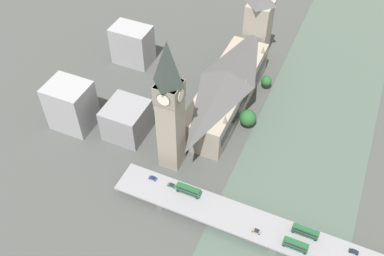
{
  "coord_description": "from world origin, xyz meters",
  "views": [
    {
      "loc": [
        -40.79,
        165.6,
        171.09
      ],
      "look_at": [
        18.32,
        31.68,
        16.85
      ],
      "focal_mm": 40.0,
      "sensor_mm": 36.0,
      "label": 1
    }
  ],
  "objects_px": {
    "double_decker_bus_lead": "(188,190)",
    "car_northbound_tail": "(354,252)",
    "parliament_hall": "(227,89)",
    "clock_tower": "(170,107)",
    "road_bridge": "(278,234)",
    "car_southbound_tail": "(153,178)",
    "victoria_tower": "(258,26)",
    "double_decker_bus_mid": "(296,245)",
    "double_decker_bus_rear": "(305,232)",
    "car_northbound_lead": "(172,185)",
    "car_northbound_mid": "(256,231)"
  },
  "relations": [
    {
      "from": "car_northbound_mid",
      "to": "car_southbound_tail",
      "type": "height_order",
      "value": "car_northbound_mid"
    },
    {
      "from": "parliament_hall",
      "to": "car_northbound_tail",
      "type": "relative_size",
      "value": 21.43
    },
    {
      "from": "victoria_tower",
      "to": "double_decker_bus_mid",
      "type": "distance_m",
      "value": 142.63
    },
    {
      "from": "road_bridge",
      "to": "car_northbound_tail",
      "type": "relative_size",
      "value": 40.25
    },
    {
      "from": "double_decker_bus_mid",
      "to": "car_southbound_tail",
      "type": "distance_m",
      "value": 72.06
    },
    {
      "from": "car_northbound_lead",
      "to": "car_northbound_tail",
      "type": "distance_m",
      "value": 84.59
    },
    {
      "from": "car_northbound_mid",
      "to": "car_southbound_tail",
      "type": "relative_size",
      "value": 1.0
    },
    {
      "from": "road_bridge",
      "to": "car_southbound_tail",
      "type": "distance_m",
      "value": 63.41
    },
    {
      "from": "double_decker_bus_lead",
      "to": "car_northbound_tail",
      "type": "bearing_deg",
      "value": -179.36
    },
    {
      "from": "car_northbound_mid",
      "to": "double_decker_bus_mid",
      "type": "bearing_deg",
      "value": 177.17
    },
    {
      "from": "clock_tower",
      "to": "car_northbound_tail",
      "type": "relative_size",
      "value": 19.18
    },
    {
      "from": "clock_tower",
      "to": "double_decker_bus_lead",
      "type": "height_order",
      "value": "clock_tower"
    },
    {
      "from": "car_northbound_lead",
      "to": "car_northbound_mid",
      "type": "bearing_deg",
      "value": 170.97
    },
    {
      "from": "double_decker_bus_lead",
      "to": "double_decker_bus_rear",
      "type": "distance_m",
      "value": 54.81
    },
    {
      "from": "double_decker_bus_rear",
      "to": "double_decker_bus_mid",
      "type": "bearing_deg",
      "value": 73.76
    },
    {
      "from": "double_decker_bus_rear",
      "to": "victoria_tower",
      "type": "bearing_deg",
      "value": -62.98
    },
    {
      "from": "double_decker_bus_rear",
      "to": "car_northbound_mid",
      "type": "distance_m",
      "value": 20.82
    },
    {
      "from": "car_northbound_lead",
      "to": "clock_tower",
      "type": "bearing_deg",
      "value": -65.08
    },
    {
      "from": "car_northbound_tail",
      "to": "car_southbound_tail",
      "type": "bearing_deg",
      "value": -0.03
    },
    {
      "from": "car_northbound_tail",
      "to": "car_northbound_lead",
      "type": "bearing_deg",
      "value": 0.12
    },
    {
      "from": "victoria_tower",
      "to": "road_bridge",
      "type": "relative_size",
      "value": 0.31
    },
    {
      "from": "car_northbound_lead",
      "to": "car_northbound_mid",
      "type": "height_order",
      "value": "car_northbound_lead"
    },
    {
      "from": "car_southbound_tail",
      "to": "double_decker_bus_rear",
      "type": "bearing_deg",
      "value": 179.83
    },
    {
      "from": "victoria_tower",
      "to": "car_southbound_tail",
      "type": "xyz_separation_m",
      "value": [
        12.16,
        120.76,
        -16.42
      ]
    },
    {
      "from": "parliament_hall",
      "to": "road_bridge",
      "type": "height_order",
      "value": "parliament_hall"
    },
    {
      "from": "double_decker_bus_mid",
      "to": "car_northbound_lead",
      "type": "relative_size",
      "value": 2.72
    },
    {
      "from": "car_northbound_mid",
      "to": "car_southbound_tail",
      "type": "xyz_separation_m",
      "value": [
        54.37,
        -7.26,
        -0.01
      ]
    },
    {
      "from": "road_bridge",
      "to": "car_northbound_tail",
      "type": "bearing_deg",
      "value": -172.71
    },
    {
      "from": "parliament_hall",
      "to": "car_northbound_lead",
      "type": "height_order",
      "value": "parliament_hall"
    },
    {
      "from": "clock_tower",
      "to": "victoria_tower",
      "type": "distance_m",
      "value": 105.25
    },
    {
      "from": "car_northbound_mid",
      "to": "double_decker_bus_rear",
      "type": "bearing_deg",
      "value": -160.14
    },
    {
      "from": "double_decker_bus_lead",
      "to": "double_decker_bus_mid",
      "type": "distance_m",
      "value": 53.01
    },
    {
      "from": "clock_tower",
      "to": "car_northbound_tail",
      "type": "distance_m",
      "value": 99.97
    },
    {
      "from": "double_decker_bus_mid",
      "to": "double_decker_bus_rear",
      "type": "distance_m",
      "value": 8.22
    },
    {
      "from": "parliament_hall",
      "to": "victoria_tower",
      "type": "distance_m",
      "value": 53.73
    },
    {
      "from": "clock_tower",
      "to": "car_northbound_mid",
      "type": "relative_size",
      "value": 18.96
    },
    {
      "from": "double_decker_bus_lead",
      "to": "clock_tower",
      "type": "bearing_deg",
      "value": -46.82
    },
    {
      "from": "parliament_hall",
      "to": "clock_tower",
      "type": "height_order",
      "value": "clock_tower"
    },
    {
      "from": "road_bridge",
      "to": "double_decker_bus_mid",
      "type": "height_order",
      "value": "double_decker_bus_mid"
    },
    {
      "from": "car_northbound_lead",
      "to": "car_northbound_tail",
      "type": "height_order",
      "value": "car_northbound_lead"
    },
    {
      "from": "clock_tower",
      "to": "parliament_hall",
      "type": "bearing_deg",
      "value": -101.47
    },
    {
      "from": "parliament_hall",
      "to": "car_northbound_tail",
      "type": "height_order",
      "value": "parliament_hall"
    },
    {
      "from": "parliament_hall",
      "to": "double_decker_bus_rear",
      "type": "distance_m",
      "value": 92.0
    },
    {
      "from": "victoria_tower",
      "to": "double_decker_bus_mid",
      "type": "relative_size",
      "value": 4.52
    },
    {
      "from": "victoria_tower",
      "to": "car_southbound_tail",
      "type": "relative_size",
      "value": 12.33
    },
    {
      "from": "clock_tower",
      "to": "car_southbound_tail",
      "type": "relative_size",
      "value": 18.94
    },
    {
      "from": "car_northbound_mid",
      "to": "double_decker_bus_lead",
      "type": "bearing_deg",
      "value": -10.23
    },
    {
      "from": "double_decker_bus_lead",
      "to": "car_southbound_tail",
      "type": "distance_m",
      "value": 19.2
    },
    {
      "from": "double_decker_bus_lead",
      "to": "double_decker_bus_rear",
      "type": "xyz_separation_m",
      "value": [
        -54.81,
        -0.67,
        -0.15
      ]
    },
    {
      "from": "victoria_tower",
      "to": "car_southbound_tail",
      "type": "distance_m",
      "value": 122.47
    }
  ]
}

